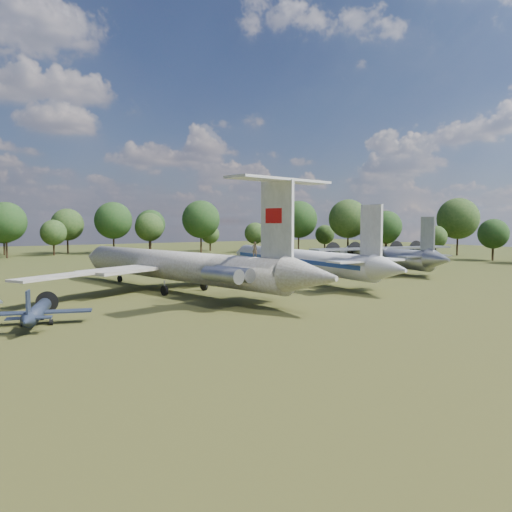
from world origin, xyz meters
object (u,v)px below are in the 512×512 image
an12_transport (386,259)px  small_prop_west (37,315)px  tu104_jet (298,265)px  il62_airliner (175,271)px  person_on_il62 (255,249)px

an12_transport → small_prop_west: 67.61m
tu104_jet → small_prop_west: (-41.86, -16.90, -1.55)m
il62_airliner → an12_transport: 45.67m
tu104_jet → an12_transport: 22.97m
il62_airliner → small_prop_west: il62_airliner is taller
an12_transport → small_prop_west: an12_transport is taller
il62_airliner → tu104_jet: il62_airliner is taller
small_prop_west → person_on_il62: bearing=14.8°
small_prop_west → il62_airliner: bearing=53.2°
tu104_jet → an12_transport: (22.79, 2.87, -0.24)m
tu104_jet → person_on_il62: 26.13m
an12_transport → person_on_il62: (-41.68, -20.49, 4.16)m
il62_airliner → person_on_il62: (3.67, -15.06, 3.64)m
il62_airliner → person_on_il62: person_on_il62 is taller
small_prop_west → tu104_jet: bearing=38.6°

